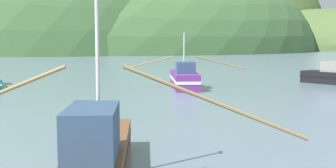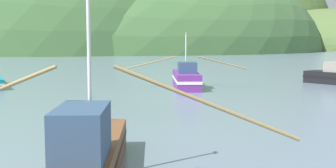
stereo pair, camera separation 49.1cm
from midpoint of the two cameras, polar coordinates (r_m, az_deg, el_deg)
hill_mid_left at (r=238.15m, az=10.07°, el=4.64°), size 95.55×76.44×106.04m
hill_far_left at (r=189.54m, az=-5.89°, el=4.42°), size 170.61×136.48×83.59m
hill_far_center at (r=179.05m, az=-14.58°, el=4.19°), size 148.16×118.53×105.88m
fishing_boat_brown at (r=13.39m, az=-9.66°, el=-10.12°), size 13.00×10.98×6.38m
fishing_boat_purple at (r=40.86m, az=2.75°, el=0.75°), size 11.52×8.32×5.23m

